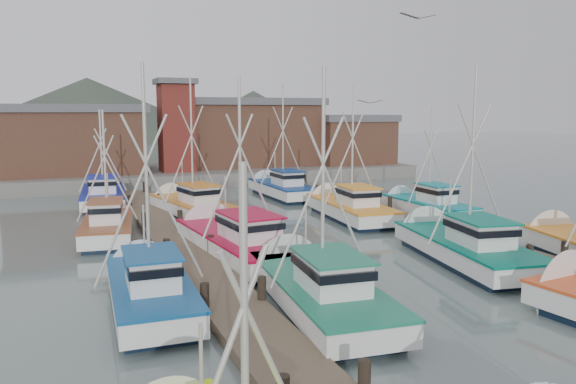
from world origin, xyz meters
name	(u,v)px	position (x,y,z in m)	size (l,w,h in m)	color
ground	(381,276)	(0.00, 0.00, 0.00)	(260.00, 260.00, 0.00)	#556662
dock_left	(194,264)	(-7.00, 4.04, 0.21)	(2.30, 46.00, 1.50)	brown
dock_right	(455,237)	(7.00, 4.04, 0.21)	(2.30, 46.00, 1.50)	brown
quay	(190,172)	(0.00, 37.00, 0.60)	(44.00, 16.00, 1.20)	gray
shed_left	(73,139)	(-11.00, 35.00, 4.34)	(12.72, 8.48, 6.20)	brown
shed_center	(245,131)	(6.00, 37.00, 4.69)	(14.84, 9.54, 6.90)	brown
shed_right	(351,139)	(17.00, 34.00, 3.84)	(8.48, 6.36, 5.20)	brown
lookout_tower	(176,125)	(-2.00, 33.00, 5.55)	(3.60, 3.60, 8.50)	maroon
distant_hills	(56,140)	(-12.76, 122.59, 0.00)	(175.00, 140.00, 42.00)	#465144
boat_4	(315,287)	(-4.13, -2.29, 0.68)	(3.72, 9.52, 9.06)	black
boat_5	(459,245)	(4.64, 0.81, 0.68)	(4.53, 10.00, 9.72)	black
boat_6	(148,287)	(-9.53, -0.02, 0.68)	(3.66, 8.43, 9.03)	black
boat_8	(235,240)	(-4.64, 5.74, 0.68)	(4.12, 10.45, 9.28)	black
boat_9	(347,207)	(4.71, 11.87, 0.68)	(3.72, 9.44, 9.22)	black
boat_10	(108,225)	(-9.94, 11.79, 0.68)	(3.47, 8.32, 7.49)	black
boat_11	(423,206)	(9.61, 10.57, 0.68)	(3.12, 7.97, 7.65)	black
boat_12	(189,206)	(-4.53, 16.39, 0.68)	(4.38, 9.36, 9.70)	black
boat_13	(280,188)	(4.05, 22.05, 0.68)	(3.86, 9.09, 9.67)	black
boat_14	(104,195)	(-9.35, 23.38, 0.68)	(3.69, 9.63, 7.74)	black
gull_near	(418,17)	(0.64, -1.09, 10.33)	(1.54, 0.61, 0.24)	slate
gull_far	(370,102)	(3.33, 6.91, 7.28)	(1.55, 0.62, 0.24)	slate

